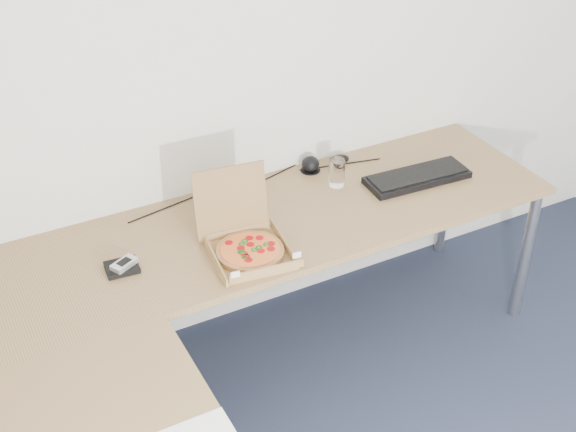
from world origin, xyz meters
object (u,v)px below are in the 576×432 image
keyboard (417,177)px  wallet (122,267)px  pizza_box (248,246)px  desk (235,314)px  drinking_glass (337,172)px

keyboard → wallet: size_ratio=3.88×
pizza_box → keyboard: (0.89, 0.14, -0.02)m
pizza_box → desk: bearing=-116.8°
pizza_box → keyboard: bearing=16.5°
desk → keyboard: 1.15m
pizza_box → keyboard: pizza_box is taller
pizza_box → keyboard: 0.90m
desk → drinking_glass: bearing=36.4°
keyboard → wallet: 1.35m
wallet → pizza_box: bearing=-10.3°
pizza_box → wallet: size_ratio=2.80×
desk → pizza_box: size_ratio=7.41×
pizza_box → drinking_glass: bearing=33.8°
desk → keyboard: (1.07, 0.41, 0.04)m
keyboard → desk: bearing=-155.6°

